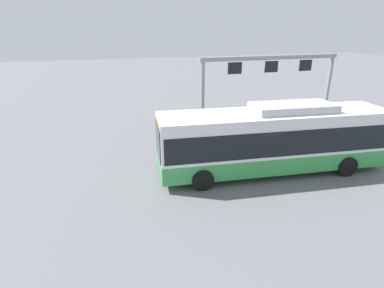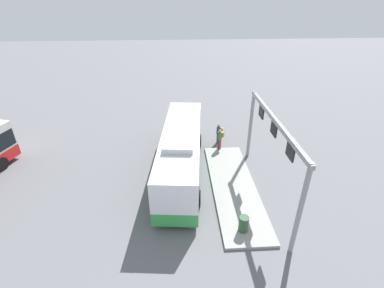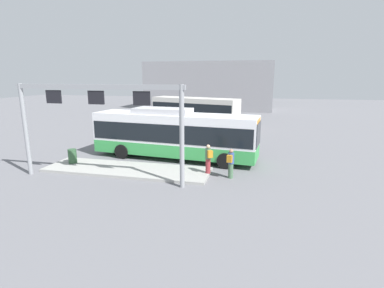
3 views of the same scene
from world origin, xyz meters
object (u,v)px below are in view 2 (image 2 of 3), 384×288
Objects in this scene: bus_main at (181,150)px; person_boarding at (220,138)px; trash_bin at (244,224)px; person_waiting_near at (219,133)px.

bus_main is 4.36m from person_boarding.
bus_main is 12.73× the size of trash_bin.
person_waiting_near is 1.86× the size of trash_bin.
person_boarding is 1.86× the size of trash_bin.
trash_bin is at bearing -146.74° from bus_main.
person_waiting_near is 10.07m from trash_bin.
person_boarding is 1.00× the size of person_waiting_near.
person_boarding is at bearing -0.23° from trash_bin.
person_boarding is at bearing -41.31° from bus_main.
person_boarding reaches higher than person_waiting_near.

